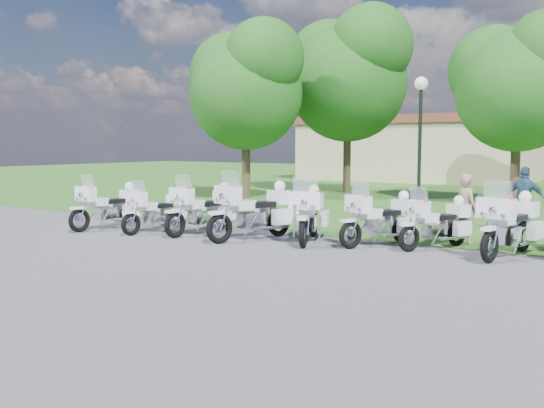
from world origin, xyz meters
The scene contains 17 objects.
ground centered at (0.00, 0.00, 0.00)m, with size 100.00×100.00×0.00m, color #515155.
grass_lawn centered at (0.00, 27.00, 0.00)m, with size 100.00×48.00×0.01m, color #286520.
motorcycle_0 centered at (-5.13, 0.98, 0.64)m, with size 0.87×2.28×1.53m.
motorcycle_1 centered at (-3.55, 1.24, 0.59)m, with size 0.81×2.10×1.41m.
motorcycle_2 centered at (-2.29, 1.66, 0.66)m, with size 0.95×2.36×1.59m.
motorcycle_3 centered at (-0.64, 1.64, 0.72)m, with size 1.30×2.51×1.73m.
motorcycle_4 centered at (0.64, 2.09, 0.67)m, with size 1.34×2.27×1.61m.
motorcycle_5 centered at (2.31, 2.53, 0.63)m, with size 1.29×2.12×1.51m.
motorcycle_6 centered at (3.54, 2.82, 0.59)m, with size 1.24×1.96×1.42m.
motorcycle_7 centered at (5.11, 2.69, 0.68)m, with size 1.05×2.40×1.62m.
lamp_post centered at (0.86, 8.99, 3.39)m, with size 0.44×0.44×4.53m.
tree_0 centered at (-7.27, 10.44, 4.91)m, with size 5.56×4.75×7.42m.
tree_1 centered at (-5.19, 15.81, 5.76)m, with size 6.53×5.57×8.71m.
tree_2 centered at (2.80, 14.13, 4.80)m, with size 5.44×4.64×7.25m.
building_west centered at (-6.00, 28.00, 2.07)m, with size 14.56×8.32×4.10m.
bystander_a centered at (3.87, 3.82, 0.82)m, with size 0.60×0.39×1.64m, color gray.
bystander_c centered at (4.68, 6.35, 0.87)m, with size 1.02×0.43×1.75m, color #2D4F6D.
Camera 1 is at (7.83, -10.48, 2.34)m, focal length 40.00 mm.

